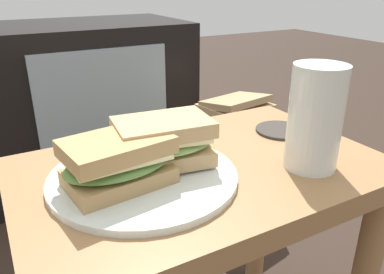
{
  "coord_description": "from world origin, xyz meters",
  "views": [
    {
      "loc": [
        -0.27,
        -0.45,
        0.73
      ],
      "look_at": [
        -0.02,
        0.0,
        0.51
      ],
      "focal_mm": 35.69,
      "sensor_mm": 36.0,
      "label": 1
    }
  ],
  "objects": [
    {
      "name": "side_table",
      "position": [
        0.0,
        0.0,
        0.37
      ],
      "size": [
        0.56,
        0.36,
        0.46
      ],
      "color": "olive",
      "rests_on": "ground"
    },
    {
      "name": "tv_cabinet",
      "position": [
        -0.06,
        0.95,
        0.29
      ],
      "size": [
        0.96,
        0.46,
        0.58
      ],
      "color": "black",
      "rests_on": "ground"
    },
    {
      "name": "plate",
      "position": [
        -0.1,
        0.0,
        0.47
      ],
      "size": [
        0.27,
        0.27,
        0.01
      ],
      "primitive_type": "cylinder",
      "color": "silver",
      "rests_on": "side_table"
    },
    {
      "name": "sandwich_front",
      "position": [
        -0.14,
        -0.01,
        0.5
      ],
      "size": [
        0.16,
        0.11,
        0.07
      ],
      "color": "tan",
      "rests_on": "plate"
    },
    {
      "name": "sandwich_back",
      "position": [
        -0.06,
        0.01,
        0.51
      ],
      "size": [
        0.16,
        0.12,
        0.07
      ],
      "color": "tan",
      "rests_on": "plate"
    },
    {
      "name": "beer_glass",
      "position": [
        0.14,
        -0.08,
        0.54
      ],
      "size": [
        0.08,
        0.08,
        0.16
      ],
      "color": "silver",
      "rests_on": "side_table"
    },
    {
      "name": "coaster",
      "position": [
        0.2,
        0.05,
        0.46
      ],
      "size": [
        0.09,
        0.09,
        0.01
      ],
      "primitive_type": "cylinder",
      "color": "#332D28",
      "rests_on": "side_table"
    },
    {
      "name": "paper_bag",
      "position": [
        0.39,
        0.46,
        0.19
      ],
      "size": [
        0.22,
        0.2,
        0.4
      ],
      "color": "tan",
      "rests_on": "ground"
    }
  ]
}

